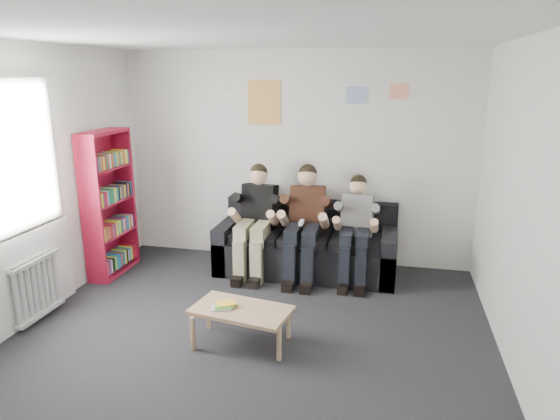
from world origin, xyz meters
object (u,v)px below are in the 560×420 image
bookshelf (110,204)px  person_right (356,230)px  sofa (307,247)px  person_middle (304,224)px  person_left (255,221)px  coffee_table (241,313)px

bookshelf → person_right: bookshelf is taller
sofa → person_middle: 0.42m
person_middle → person_right: (0.61, 0.01, -0.04)m
sofa → person_left: person_left is taller
sofa → bookshelf: size_ratio=1.24×
coffee_table → person_left: person_left is taller
coffee_table → person_left: bearing=101.1°
sofa → coffee_table: (-0.28, -1.89, 0.01)m
sofa → person_right: size_ratio=1.73×
coffee_table → person_middle: 1.75m
person_left → coffee_table: bearing=-73.1°
sofa → person_middle: person_middle is taller
person_right → bookshelf: bearing=-168.6°
sofa → person_left: 0.74m
bookshelf → coffee_table: bookshelf is taller
person_left → person_middle: 0.61m
person_left → person_middle: bearing=5.7°
bookshelf → coffee_table: (2.05, -1.31, -0.57)m
coffee_table → person_left: size_ratio=0.65×
sofa → person_left: size_ratio=1.62×
sofa → coffee_table: size_ratio=2.48×
bookshelf → person_left: bearing=11.4°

